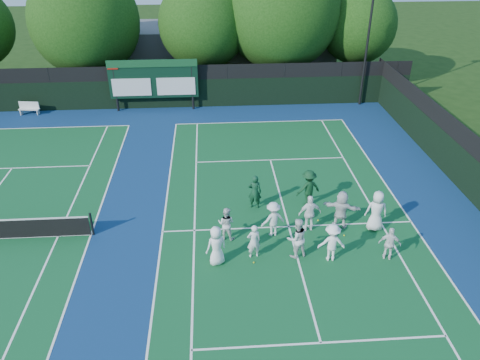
{
  "coord_description": "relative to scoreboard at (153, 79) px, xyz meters",
  "views": [
    {
      "loc": [
        -3.29,
        -15.56,
        11.88
      ],
      "look_at": [
        -2.0,
        3.0,
        1.3
      ],
      "focal_mm": 35.0,
      "sensor_mm": 36.0,
      "label": 1
    }
  ],
  "objects": [
    {
      "name": "player_back_1",
      "position": [
        6.23,
        -15.11,
        -1.39
      ],
      "size": [
        1.17,
        0.88,
        1.6
      ],
      "primitive_type": "imported",
      "rotation": [
        0.0,
        0.0,
        3.45
      ],
      "color": "silver",
      "rests_on": "ground"
    },
    {
      "name": "tennis_ball_0",
      "position": [
        5.25,
        -16.93,
        -2.16
      ],
      "size": [
        0.07,
        0.07,
        0.07
      ],
      "primitive_type": "sphere",
      "color": "yellow",
      "rests_on": "ground"
    },
    {
      "name": "tennis_ball_1",
      "position": [
        8.38,
        -14.23,
        -2.16
      ],
      "size": [
        0.07,
        0.07,
        0.07
      ],
      "primitive_type": "sphere",
      "color": "yellow",
      "rests_on": "ground"
    },
    {
      "name": "tree_b",
      "position": [
        -4.73,
        3.99,
        2.9
      ],
      "size": [
        7.75,
        7.75,
        9.17
      ],
      "color": "black",
      "rests_on": "ground"
    },
    {
      "name": "coach_left",
      "position": [
        5.67,
        -12.9,
        -1.35
      ],
      "size": [
        0.67,
        0.51,
        1.68
      ],
      "primitive_type": "imported",
      "rotation": [
        0.0,
        0.0,
        2.96
      ],
      "color": "#103C23",
      "rests_on": "ground"
    },
    {
      "name": "player_front_0",
      "position": [
        3.81,
        -16.8,
        -1.35
      ],
      "size": [
        0.97,
        0.83,
        1.68
      ],
      "primitive_type": "imported",
      "rotation": [
        0.0,
        0.0,
        3.58
      ],
      "color": "white",
      "rests_on": "ground"
    },
    {
      "name": "player_back_4",
      "position": [
        10.66,
        -14.99,
        -1.26
      ],
      "size": [
        0.99,
        0.72,
        1.86
      ],
      "primitive_type": "imported",
      "rotation": [
        0.0,
        0.0,
        2.99
      ],
      "color": "white",
      "rests_on": "ground"
    },
    {
      "name": "tree_d",
      "position": [
        9.33,
        3.99,
        3.4
      ],
      "size": [
        8.47,
        8.47,
        10.05
      ],
      "color": "black",
      "rests_on": "ground"
    },
    {
      "name": "tree_e",
      "position": [
        15.11,
        3.99,
        2.41
      ],
      "size": [
        5.63,
        5.63,
        7.57
      ],
      "color": "black",
      "rests_on": "ground"
    },
    {
      "name": "tree_c",
      "position": [
        3.64,
        3.99,
        2.66
      ],
      "size": [
        6.5,
        6.5,
        8.27
      ],
      "color": "black",
      "rests_on": "ground"
    },
    {
      "name": "player_back_2",
      "position": [
        7.82,
        -14.86,
        -1.34
      ],
      "size": [
        1.04,
        0.54,
        1.7
      ],
      "primitive_type": "imported",
      "rotation": [
        0.0,
        0.0,
        3.27
      ],
      "color": "white",
      "rests_on": "ground"
    },
    {
      "name": "player_back_3",
      "position": [
        9.22,
        -14.69,
        -1.32
      ],
      "size": [
        1.7,
        1.07,
        1.75
      ],
      "primitive_type": "imported",
      "rotation": [
        0.0,
        0.0,
        2.77
      ],
      "color": "silver",
      "rests_on": "ground"
    },
    {
      "name": "tennis_ball_4",
      "position": [
        5.58,
        -11.82,
        -2.16
      ],
      "size": [
        0.07,
        0.07,
        0.07
      ],
      "primitive_type": "sphere",
      "color": "yellow",
      "rests_on": "ground"
    },
    {
      "name": "court_apron",
      "position": [
        1.01,
        -14.59,
        -2.19
      ],
      "size": [
        34.0,
        32.0,
        0.01
      ],
      "primitive_type": "cube",
      "color": "navy",
      "rests_on": "ground"
    },
    {
      "name": "player_front_3",
      "position": [
        8.29,
        -16.89,
        -1.37
      ],
      "size": [
        1.09,
        0.67,
        1.64
      ],
      "primitive_type": "imported",
      "rotation": [
        0.0,
        0.0,
        3.08
      ],
      "color": "white",
      "rests_on": "ground"
    },
    {
      "name": "near_court",
      "position": [
        7.01,
        -14.59,
        -2.18
      ],
      "size": [
        11.05,
        23.85,
        0.01
      ],
      "color": "#105127",
      "rests_on": "ground"
    },
    {
      "name": "coach_right",
      "position": [
        8.16,
        -12.85,
        -1.29
      ],
      "size": [
        1.31,
        0.98,
        1.8
      ],
      "primitive_type": "imported",
      "rotation": [
        0.0,
        0.0,
        3.44
      ],
      "color": "#0F381C",
      "rests_on": "ground"
    },
    {
      "name": "player_front_4",
      "position": [
        10.56,
        -17.0,
        -1.46
      ],
      "size": [
        0.92,
        0.61,
        1.46
      ],
      "primitive_type": "imported",
      "rotation": [
        0.0,
        0.0,
        2.82
      ],
      "color": "white",
      "rests_on": "ground"
    },
    {
      "name": "light_pole_right",
      "position": [
        14.51,
        0.11,
        4.11
      ],
      "size": [
        1.2,
        0.3,
        10.12
      ],
      "color": "black",
      "rests_on": "ground"
    },
    {
      "name": "player_front_2",
      "position": [
        6.96,
        -16.58,
        -1.32
      ],
      "size": [
        0.99,
        0.87,
        1.74
      ],
      "primitive_type": "imported",
      "rotation": [
        0.0,
        0.0,
        3.42
      ],
      "color": "silver",
      "rests_on": "ground"
    },
    {
      "name": "tennis_ball_2",
      "position": [
        9.25,
        -15.42,
        -2.16
      ],
      "size": [
        0.07,
        0.07,
        0.07
      ],
      "primitive_type": "sphere",
      "color": "yellow",
      "rests_on": "ground"
    },
    {
      "name": "clubhouse",
      "position": [
        5.01,
        8.41,
        -0.19
      ],
      "size": [
        18.0,
        6.0,
        4.0
      ],
      "primitive_type": "cube",
      "color": "#5D5D62",
      "rests_on": "ground"
    },
    {
      "name": "scoreboard",
      "position": [
        0.0,
        0.0,
        0.0
      ],
      "size": [
        6.0,
        0.21,
        3.55
      ],
      "color": "black",
      "rests_on": "ground"
    },
    {
      "name": "player_front_1",
      "position": [
        5.28,
        -16.5,
        -1.44
      ],
      "size": [
        0.6,
        0.45,
        1.5
      ],
      "primitive_type": "imported",
      "rotation": [
        0.0,
        0.0,
        3.31
      ],
      "color": "white",
      "rests_on": "ground"
    },
    {
      "name": "player_back_0",
      "position": [
        4.26,
        -15.21,
        -1.45
      ],
      "size": [
        0.87,
        0.78,
        1.49
      ],
      "primitive_type": "imported",
      "rotation": [
        0.0,
        0.0,
        2.79
      ],
      "color": "silver",
      "rests_on": "ground"
    },
    {
      "name": "ground",
      "position": [
        7.01,
        -15.59,
        -2.19
      ],
      "size": [
        120.0,
        120.0,
        0.0
      ],
      "primitive_type": "plane",
      "color": "#18320D",
      "rests_on": "ground"
    },
    {
      "name": "back_fence",
      "position": [
        1.01,
        0.41,
        -0.83
      ],
      "size": [
        34.0,
        0.08,
        3.0
      ],
      "color": "black",
      "rests_on": "ground"
    },
    {
      "name": "bench",
      "position": [
        -8.5,
        -0.22,
        -1.72
      ],
      "size": [
        1.42,
        0.57,
        0.88
      ],
      "color": "silver",
      "rests_on": "ground"
    }
  ]
}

